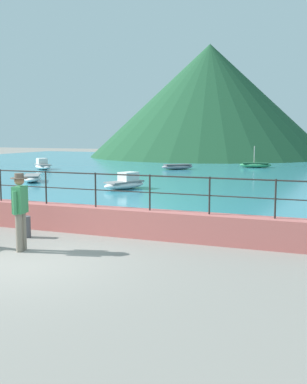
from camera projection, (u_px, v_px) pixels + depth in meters
The scene contains 12 objects.
ground_plane at pixel (20, 264), 9.67m from camera, with size 120.00×120.00×0.00m, color gray.
promenade_wall at pixel (96, 220), 12.58m from camera, with size 20.00×0.56×0.70m, color #BC605B.
railing at pixel (95, 184), 12.46m from camera, with size 18.44×0.04×0.90m.
lake_water at pixel (252, 170), 33.47m from camera, with size 64.00×44.32×0.06m, color teal.
hill_main at pixel (209, 101), 51.28m from camera, with size 25.71×25.71×11.93m, color #1E4C2D.
person_walking at pixel (20, 208), 10.60m from camera, with size 0.38×0.56×1.75m.
bollard at pixel (26, 227), 12.07m from camera, with size 0.24×0.24×0.54m, color #4C4C51.
boat_0 at pixel (43, 165), 33.46m from camera, with size 2.32×2.19×0.76m.
boat_1 at pixel (255, 165), 35.06m from camera, with size 2.43×1.30×1.58m.
boat_2 at pixel (177, 167), 33.36m from camera, with size 2.33×2.18×0.36m.
boat_3 at pixel (125, 183), 21.89m from camera, with size 1.71×2.47×0.76m.
boat_6 at pixel (32, 178), 25.11m from camera, with size 1.98×2.43×0.36m.
Camera 1 is at (6.01, -7.74, 2.65)m, focal length 44.74 mm.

